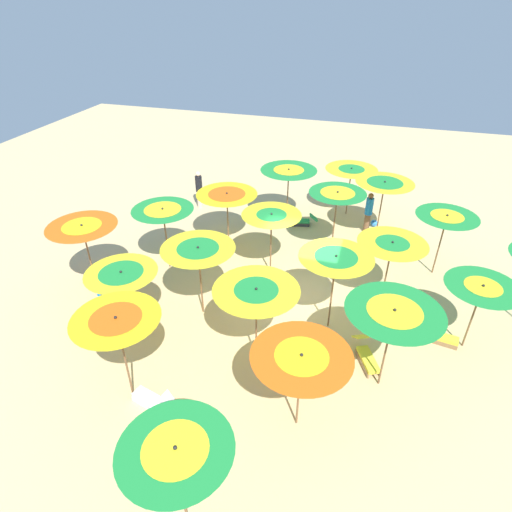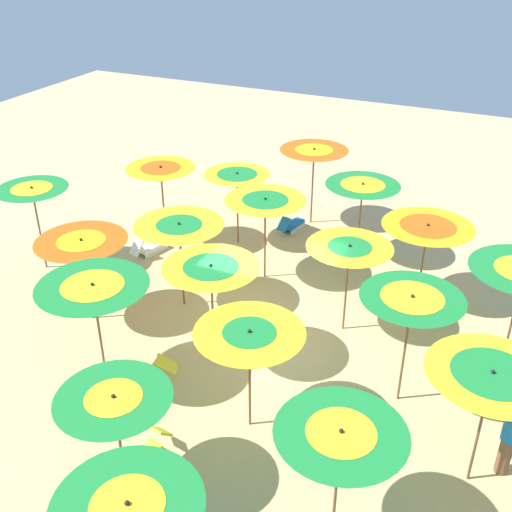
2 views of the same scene
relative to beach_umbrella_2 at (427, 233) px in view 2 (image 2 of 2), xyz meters
The scene contains 24 objects.
ground 4.69m from the beach_umbrella_2, 50.43° to the left, with size 43.11×43.11×0.04m, color #D1B57F.
beach_umbrella_2 is the anchor object (origin of this frame).
beach_umbrella_3 2.60m from the beach_umbrella_2, 35.91° to the right, with size 2.09×2.09×2.37m.
beach_umbrella_4 5.23m from the beach_umbrella_2, 37.43° to the right, with size 2.13×2.13×2.55m.
beach_umbrella_5 5.91m from the beach_umbrella_2, 110.50° to the left, with size 2.17×2.17×2.49m.
beach_umbrella_6 4.02m from the beach_umbrella_2, 96.16° to the left, with size 2.02×2.02×2.58m.
beach_umbrella_7 2.49m from the beach_umbrella_2, 56.34° to the left, with size 2.00×2.00×2.34m.
beach_umbrella_8 4.17m from the beach_umbrella_2, ahead, with size 2.16×2.16×2.40m.
beach_umbrella_9 5.77m from the beach_umbrella_2, ahead, with size 1.94×1.94×2.30m.
beach_umbrella_10 7.62m from the beach_umbrella_2, 91.54° to the left, with size 2.02×2.02×2.32m.
beach_umbrella_11 6.29m from the beach_umbrella_2, 70.77° to the left, with size 2.08×2.08×2.31m.
beach_umbrella_12 5.78m from the beach_umbrella_2, 50.76° to the left, with size 2.07×2.07×2.53m.
beach_umbrella_13 6.11m from the beach_umbrella_2, 26.73° to the left, with size 2.21×2.21×2.36m.
beach_umbrella_14 7.60m from the beach_umbrella_2, ahead, with size 1.99×1.99×2.57m.
beach_umbrella_16 8.93m from the beach_umbrella_2, 67.63° to the left, with size 1.93×1.93×2.16m.
beach_umbrella_17 8.16m from the beach_umbrella_2, 47.80° to the left, with size 2.28×2.28×2.48m.
beach_umbrella_18 8.38m from the beach_umbrella_2, 30.50° to the left, with size 2.18×2.18×2.25m.
beach_umbrella_19 10.39m from the beach_umbrella_2, 15.35° to the left, with size 1.93×1.93×2.50m.
lounger_0 7.97m from the beach_umbrella_2, ahead, with size 0.63×1.30×0.65m.
lounger_1 5.36m from the beach_umbrella_2, 27.75° to the right, with size 0.56×1.22×0.59m.
lounger_2 8.54m from the beach_umbrella_2, 65.88° to the left, with size 0.51×1.16×0.55m.
lounger_3 7.63m from the beach_umbrella_2, 49.72° to the left, with size 1.38×0.89×0.56m.
lounger_4 3.83m from the beach_umbrella_2, 133.87° to the left, with size 0.57×1.21×0.52m.
beachgoer_1 5.82m from the beach_umbrella_2, 116.82° to the left, with size 0.30×0.30×1.71m.
Camera 2 is at (-4.55, 10.90, 8.93)m, focal length 43.45 mm.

